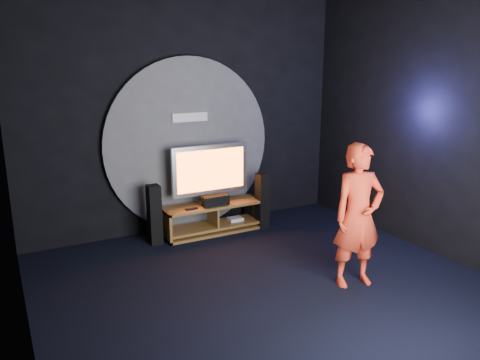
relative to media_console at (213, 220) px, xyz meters
name	(u,v)px	position (x,y,z in m)	size (l,w,h in m)	color
floor	(274,292)	(-0.20, -2.05, -0.19)	(5.00, 5.00, 0.00)	black
back_wall	(187,114)	(-0.20, 0.45, 1.56)	(5.00, 0.04, 3.50)	black
left_wall	(10,162)	(-2.70, -2.05, 1.56)	(0.04, 5.00, 3.50)	black
right_wall	(442,123)	(2.30, -2.05, 1.56)	(0.04, 5.00, 3.50)	black
wall_disc_panel	(189,145)	(-0.20, 0.39, 1.11)	(2.60, 0.11, 2.60)	#515156
media_console	(213,220)	(0.00, 0.00, 0.00)	(1.53, 0.45, 0.45)	olive
tv	(210,171)	(-0.01, 0.07, 0.74)	(1.20, 0.22, 0.88)	#B1B1B9
center_speaker	(215,201)	(-0.01, -0.10, 0.33)	(0.40, 0.15, 0.15)	black
remote	(192,209)	(-0.40, -0.12, 0.27)	(0.18, 0.05, 0.02)	black
tower_speaker_left	(154,215)	(-0.92, -0.02, 0.23)	(0.17, 0.19, 0.86)	black
tower_speaker_right	(262,200)	(0.77, -0.14, 0.23)	(0.17, 0.19, 0.86)	black
subwoofer	(256,210)	(0.84, 0.18, -0.03)	(0.30, 0.30, 0.33)	black
player	(358,216)	(0.74, -2.31, 0.63)	(0.60, 0.40, 1.66)	red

